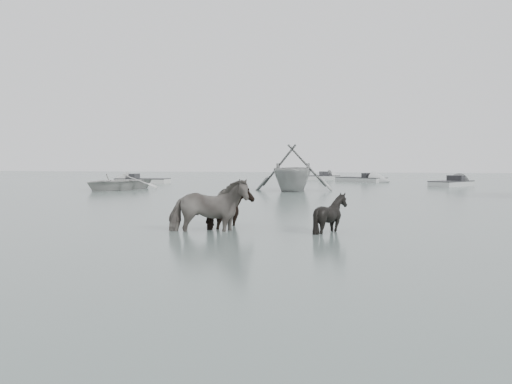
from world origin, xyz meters
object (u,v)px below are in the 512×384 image
at_px(pony_dark, 231,201).
at_px(pony_black, 331,207).
at_px(pony_pinto, 208,198).
at_px(rowboat_lead, 116,181).

bearing_deg(pony_dark, pony_black, -109.79).
relative_size(pony_dark, pony_black, 1.15).
xyz_separation_m(pony_pinto, rowboat_lead, (-11.11, 18.57, -0.33)).
bearing_deg(pony_dark, rowboat_lead, 24.59).
xyz_separation_m(pony_black, rowboat_lead, (-14.18, 18.00, -0.09)).
distance_m(pony_dark, pony_black, 2.79).
relative_size(pony_pinto, pony_dark, 1.42).
bearing_deg(rowboat_lead, pony_black, -38.02).
relative_size(pony_black, rowboat_lead, 0.24).
bearing_deg(pony_dark, pony_pinto, 154.59).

